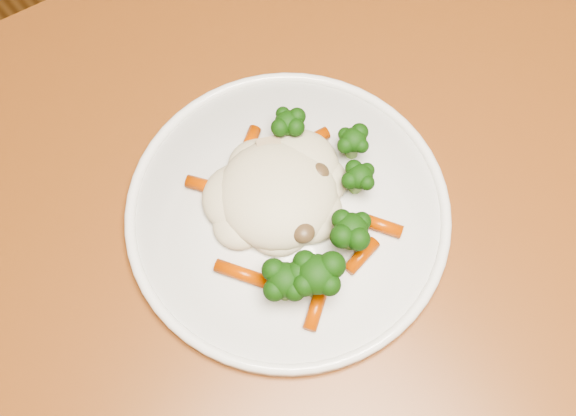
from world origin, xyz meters
The scene contains 3 objects.
dining_table centered at (-0.24, 0.09, 0.64)m, with size 1.20×0.89×0.75m.
plate centered at (-0.26, 0.11, 0.76)m, with size 0.29×0.29×0.01m, color white.
meal centered at (-0.25, 0.11, 0.79)m, with size 0.19×0.19×0.05m.
Camera 1 is at (-0.42, -0.09, 1.36)m, focal length 45.00 mm.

